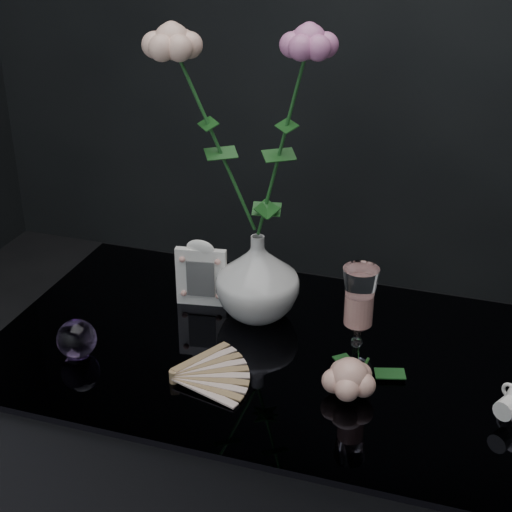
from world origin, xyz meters
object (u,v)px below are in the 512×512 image
(picture_frame, at_px, (201,272))
(loose_rose, at_px, (349,377))
(wine_glass, at_px, (358,321))
(paperweight, at_px, (77,339))
(vase, at_px, (257,277))

(picture_frame, xyz_separation_m, loose_rose, (0.33, -0.20, -0.04))
(wine_glass, relative_size, loose_rose, 1.01)
(picture_frame, xyz_separation_m, paperweight, (-0.14, -0.23, -0.03))
(vase, xyz_separation_m, picture_frame, (-0.11, 0.01, -0.01))
(vase, distance_m, loose_rose, 0.29)
(vase, bearing_deg, picture_frame, 176.69)
(vase, relative_size, wine_glass, 0.85)
(paperweight, bearing_deg, wine_glass, 13.31)
(vase, distance_m, wine_glass, 0.24)
(wine_glass, bearing_deg, loose_rose, -86.43)
(loose_rose, bearing_deg, paperweight, -161.60)
(loose_rose, bearing_deg, vase, 152.28)
(paperweight, bearing_deg, loose_rose, 4.67)
(wine_glass, xyz_separation_m, picture_frame, (-0.33, 0.13, -0.03))
(wine_glass, bearing_deg, picture_frame, 158.90)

